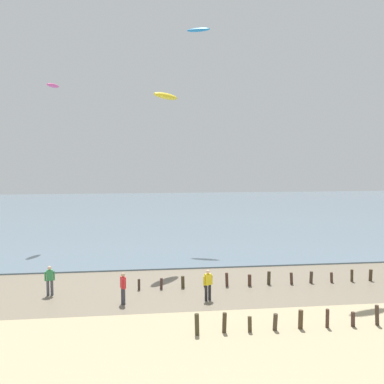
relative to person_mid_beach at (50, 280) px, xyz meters
The scene contains 10 objects.
wet_sand_strip 5.78m from the person_mid_beach, ahead, with size 120.00×8.72×0.01m, color #7A6D59.
sea 40.41m from the person_mid_beach, 81.93° to the left, with size 160.00×70.00×0.10m, color slate.
groyne_mid 14.45m from the person_mid_beach, 27.42° to the right, with size 11.20×0.33×0.96m.
groyne_far 14.77m from the person_mid_beach, ahead, with size 18.91×0.39×0.85m.
person_mid_beach is the anchor object (origin of this frame).
person_left_flank 9.03m from the person_mid_beach, 13.02° to the right, with size 0.55×0.32×1.71m.
person_right_flank 4.66m from the person_mid_beach, 26.10° to the right, with size 0.33×0.54×1.71m.
kite_aloft_0 15.82m from the person_mid_beach, 47.74° to the left, with size 2.89×0.92×0.46m, color yellow.
kite_aloft_5 21.77m from the person_mid_beach, 98.37° to the left, with size 1.87×0.60×0.30m, color #E54C99.
kite_aloft_7 27.81m from the person_mid_beach, 56.92° to the left, with size 2.25×0.72×0.36m, color #2384D1.
Camera 1 is at (-0.85, -8.46, 7.77)m, focal length 41.36 mm.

